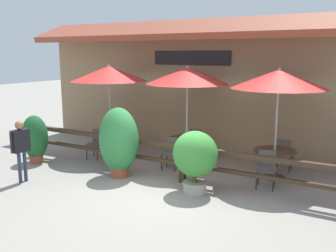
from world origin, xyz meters
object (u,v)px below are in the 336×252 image
chair_middle_streetside (172,151)px  potted_plant_small_flowering (195,156)px  chair_far_streetside (267,167)px  dining_table_middle (187,143)px  potted_plant_entrance_palm (35,138)px  dining_table_near (111,135)px  patio_umbrella_near (109,74)px  chair_near_wallside (126,133)px  chair_near_streetside (96,142)px  chair_middle_wallside (198,141)px  chair_far_wallside (284,153)px  dining_table_far (275,156)px  potted_plant_tall_tropical (119,141)px  patio_umbrella_middle (187,76)px  patio_umbrella_far (279,79)px  pedestrian (21,143)px

chair_middle_streetside → potted_plant_small_flowering: potted_plant_small_flowering is taller
chair_middle_streetside → chair_far_streetside: (2.65, -0.14, 0.00)m
dining_table_middle → potted_plant_entrance_palm: potted_plant_entrance_palm is taller
dining_table_near → dining_table_middle: same height
patio_umbrella_near → chair_near_wallside: size_ratio=3.20×
chair_near_streetside → patio_umbrella_near: bearing=86.2°
chair_middle_wallside → chair_far_wallside: 2.64m
dining_table_near → chair_middle_wallside: size_ratio=1.21×
chair_middle_streetside → chair_far_wallside: size_ratio=1.00×
chair_middle_wallside → patio_umbrella_near: bearing=24.7°
patio_umbrella_near → chair_far_streetside: size_ratio=3.20×
dining_table_far → dining_table_middle: bearing=177.1°
chair_near_streetside → chair_near_wallside: (0.02, 1.46, 0.00)m
dining_table_middle → potted_plant_tall_tropical: 2.23m
patio_umbrella_middle → potted_plant_entrance_palm: bearing=-150.2°
dining_table_near → chair_far_wallside: chair_far_wallside is taller
dining_table_far → patio_umbrella_near: bearing=-179.0°
patio_umbrella_near → dining_table_near: (-0.00, 0.00, -1.94)m
dining_table_near → chair_far_streetside: (5.19, -0.69, -0.09)m
dining_table_middle → potted_plant_small_flowering: size_ratio=0.74×
chair_middle_wallside → chair_far_wallside: bearing=-178.8°
potted_plant_tall_tropical → chair_far_wallside: bearing=36.4°
dining_table_far → chair_far_wallside: 0.78m
chair_near_wallside → chair_far_wallside: bearing=167.5°
chair_far_wallside → potted_plant_entrance_palm: size_ratio=0.63×
patio_umbrella_middle → chair_far_streetside: bearing=-19.3°
potted_plant_small_flowering → patio_umbrella_far: bearing=55.5°
chair_middle_streetside → dining_table_far: size_ratio=0.82×
patio_umbrella_near → potted_plant_small_flowering: patio_umbrella_near is taller
chair_near_streetside → dining_table_far: bearing=3.1°
dining_table_middle → patio_umbrella_far: size_ratio=0.38×
patio_umbrella_middle → patio_umbrella_far: bearing=-2.9°
dining_table_near → patio_umbrella_middle: 3.26m
patio_umbrella_middle → potted_plant_tall_tropical: (-0.94, -1.99, -1.59)m
chair_middle_wallside → potted_plant_tall_tropical: 2.94m
dining_table_middle → chair_middle_wallside: bearing=90.9°
chair_near_wallside → chair_middle_wallside: bearing=171.8°
pedestrian → potted_plant_tall_tropical: bearing=135.3°
patio_umbrella_middle → chair_middle_wallside: size_ratio=3.20×
patio_umbrella_far → pedestrian: 6.50m
dining_table_far → potted_plant_small_flowering: (-1.32, -1.91, 0.26)m
potted_plant_tall_tropical → chair_middle_streetside: bearing=54.7°
chair_middle_wallside → pedestrian: bearing=61.4°
patio_umbrella_near → patio_umbrella_middle: bearing=4.8°
potted_plant_tall_tropical → potted_plant_entrance_palm: potted_plant_tall_tropical is taller
chair_far_wallside → dining_table_near: bearing=5.9°
patio_umbrella_near → chair_far_streetside: patio_umbrella_near is taller
dining_table_far → potted_plant_small_flowering: potted_plant_small_flowering is taller
patio_umbrella_near → potted_plant_small_flowering: size_ratio=1.95×
patio_umbrella_far → patio_umbrella_middle: bearing=177.1°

